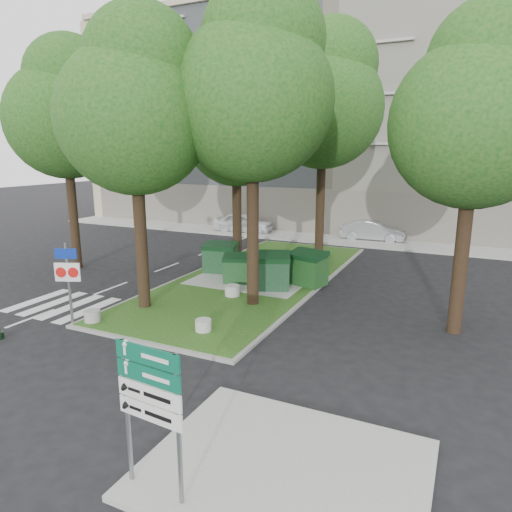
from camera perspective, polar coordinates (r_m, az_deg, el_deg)
The scene contains 25 objects.
ground at distance 14.89m, azimuth -15.22°, elevation -10.16°, with size 120.00×120.00×0.00m, color black.
median_island at distance 21.00m, azimuth 0.05°, elevation -2.70°, with size 6.00×16.00×0.12m, color #194112.
median_kerb at distance 21.00m, azimuth 0.05°, elevation -2.73°, with size 6.30×16.30×0.10m, color gray.
sidewalk_corner at distance 9.23m, azimuth 3.69°, elevation -25.01°, with size 5.00×4.00×0.12m, color #999993.
building_sidewalk at distance 30.73m, azimuth 7.57°, elevation 2.22°, with size 42.00×3.00×0.12m, color #999993.
zebra_crossing at distance 18.36m, azimuth -21.19°, elevation -6.12°, with size 5.00×3.00×0.01m, color silver.
apartment_building at distance 37.49m, azimuth 11.61°, elevation 16.19°, with size 41.00×12.00×16.00m, color tan.
tree_median_near_left at distance 16.68m, azimuth -14.73°, elevation 18.01°, with size 5.20×5.20×10.53m.
tree_median_near_right at distance 16.58m, azimuth -0.05°, elevation 20.78°, with size 5.60×5.60×11.46m.
tree_median_mid at distance 21.83m, azimuth -2.21°, elevation 16.23°, with size 4.80×4.80×9.99m.
tree_median_far at distance 23.51m, azimuth 8.72°, elevation 19.15°, with size 5.80×5.80×11.93m.
tree_street_left at distance 24.04m, azimuth -22.65°, elevation 16.59°, with size 5.40×5.40×11.00m.
tree_street_right at distance 15.40m, azimuth 26.22°, elevation 16.35°, with size 5.00×5.00×10.06m.
dumpster_a at distance 21.68m, azimuth -4.47°, elevation -0.20°, with size 1.73×1.38×1.43m.
dumpster_b at distance 19.95m, azimuth -2.14°, elevation -1.57°, with size 1.61×1.37×1.27m.
dumpster_c at distance 18.98m, azimuth 1.73°, elevation -1.90°, with size 1.98×1.72×1.55m.
dumpster_d at distance 19.70m, azimuth 6.38°, elevation -1.52°, with size 1.84×1.51×1.48m.
bollard_left at distance 16.48m, azimuth -19.78°, elevation -7.04°, with size 0.53×0.53×0.38m, color #9C9B97.
bollard_right at distance 14.84m, azimuth -6.60°, elevation -8.58°, with size 0.52×0.52×0.37m, color #ADACA7.
bollard_mid at distance 18.20m, azimuth -2.98°, elevation -4.32°, with size 0.59×0.59×0.42m, color #AEAEA9.
litter_bin at distance 21.21m, azimuth 4.41°, elevation -1.51°, with size 0.37×0.37×0.65m, color yellow.
traffic_sign_pole at distance 16.20m, azimuth -22.44°, elevation -2.03°, with size 0.80×0.37×2.83m.
directional_sign at distance 7.88m, azimuth -13.02°, elevation -16.79°, with size 1.31×0.18×2.63m.
car_white at distance 32.80m, azimuth -1.57°, elevation 4.18°, with size 1.71×4.25×1.45m, color white.
car_silver at distance 30.73m, azimuth 14.41°, elevation 3.09°, with size 1.43×4.11×1.35m, color #95969C.
Camera 1 is at (9.11, -10.29, 5.73)m, focal length 32.00 mm.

